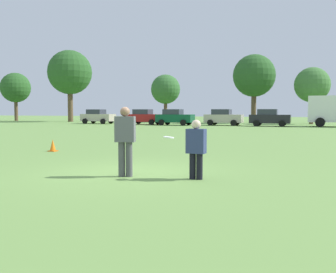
{
  "coord_description": "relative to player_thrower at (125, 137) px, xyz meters",
  "views": [
    {
      "loc": [
        4.36,
        -9.13,
        1.66
      ],
      "look_at": [
        0.93,
        0.42,
        0.97
      ],
      "focal_mm": 40.71,
      "sensor_mm": 36.0,
      "label": 1
    }
  ],
  "objects": [
    {
      "name": "parked_car_near_left",
      "position": [
        -20.59,
        34.01,
        -0.06
      ],
      "size": [
        4.24,
        2.29,
        1.82
      ],
      "color": "#B7AD99",
      "rests_on": "ground"
    },
    {
      "name": "tree_east_oak",
      "position": [
        5.03,
        41.75,
        3.82
      ],
      "size": [
        4.3,
        4.3,
        7.0
      ],
      "color": "brown",
      "rests_on": "ground"
    },
    {
      "name": "parked_car_mid_left",
      "position": [
        -13.87,
        33.45,
        -0.06
      ],
      "size": [
        4.24,
        2.29,
        1.82
      ],
      "color": "maroon",
      "rests_on": "ground"
    },
    {
      "name": "frisbee",
      "position": [
        1.15,
        0.03,
        0.03
      ],
      "size": [
        0.27,
        0.27,
        0.06
      ],
      "color": "white"
    },
    {
      "name": "parked_car_mid_right",
      "position": [
        -4.37,
        33.79,
        -0.06
      ],
      "size": [
        4.24,
        2.29,
        1.82
      ],
      "color": "#B7AD99",
      "rests_on": "ground"
    },
    {
      "name": "ground_plane",
      "position": [
        -0.13,
        0.54,
        -0.99
      ],
      "size": [
        191.96,
        191.96,
        0.0
      ],
      "primitive_type": "plane",
      "color": "#6B9347"
    },
    {
      "name": "traffic_cone",
      "position": [
        -5.44,
        4.39,
        -0.76
      ],
      "size": [
        0.32,
        0.32,
        0.48
      ],
      "color": "#D8590C",
      "rests_on": "ground"
    },
    {
      "name": "player_defender",
      "position": [
        1.78,
        0.23,
        -0.19
      ],
      "size": [
        0.47,
        0.29,
        1.44
      ],
      "color": "black",
      "rests_on": "ground"
    },
    {
      "name": "tree_east_birch",
      "position": [
        -2.15,
        42.82,
        5.24
      ],
      "size": [
        5.57,
        5.57,
        9.05
      ],
      "color": "brown",
      "rests_on": "ground"
    },
    {
      "name": "parked_car_center",
      "position": [
        -9.73,
        32.55,
        -0.06
      ],
      "size": [
        4.24,
        2.29,
        1.82
      ],
      "color": "#0C4C2D",
      "rests_on": "ground"
    },
    {
      "name": "player_thrower",
      "position": [
        0.0,
        0.0,
        0.0
      ],
      "size": [
        0.54,
        0.4,
        1.75
      ],
      "color": "#4C4C51",
      "rests_on": "ground"
    },
    {
      "name": "tree_west_oak",
      "position": [
        -39.99,
        41.44,
        4.36
      ],
      "size": [
        4.79,
        4.79,
        7.78
      ],
      "color": "brown",
      "rests_on": "ground"
    },
    {
      "name": "tree_center_elm",
      "position": [
        -14.64,
        42.96,
        3.71
      ],
      "size": [
        4.2,
        4.2,
        6.83
      ],
      "color": "brown",
      "rests_on": "ground"
    },
    {
      "name": "parked_car_near_right",
      "position": [
        0.72,
        33.27,
        -0.06
      ],
      "size": [
        4.24,
        2.29,
        1.82
      ],
      "color": "black",
      "rests_on": "ground"
    },
    {
      "name": "tree_west_maple",
      "position": [
        -28.95,
        40.42,
        6.34
      ],
      "size": [
        6.56,
        6.56,
        10.66
      ],
      "color": "brown",
      "rests_on": "ground"
    }
  ]
}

